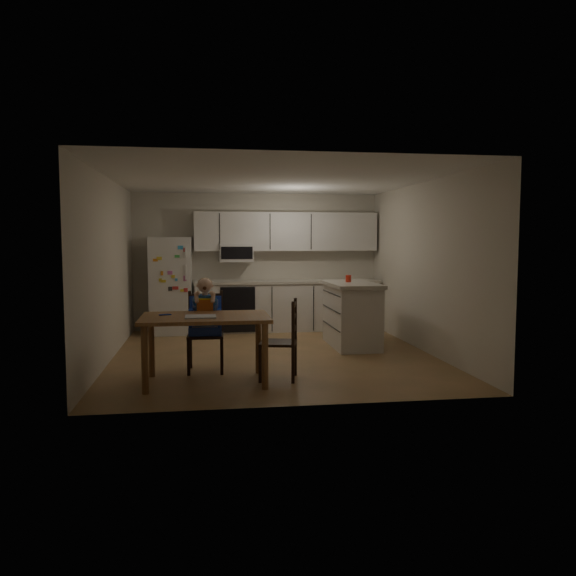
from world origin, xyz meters
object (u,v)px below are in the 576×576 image
Objects in this scene: refrigerator at (171,285)px; chair_side at (286,335)px; red_cup at (348,279)px; dining_table at (205,325)px; kitchen_island at (352,314)px; chair_booster at (205,315)px.

refrigerator reaches higher than chair_side.
chair_side is at bearing -66.72° from refrigerator.
red_cup is at bearing 161.32° from chair_side.
dining_table is at bearing -80.67° from refrigerator.
chair_side is (0.94, 0.03, -0.14)m from dining_table.
refrigerator reaches higher than kitchen_island.
chair_side is at bearing -30.12° from chair_booster.
dining_table is at bearing -136.75° from red_cup.
refrigerator is at bearing -143.50° from chair_side.
kitchen_island is 1.41× the size of chair_side.
chair_booster is (0.00, 0.62, 0.04)m from dining_table.
kitchen_island reaches higher than chair_side.
red_cup is at bearing 96.66° from kitchen_island.
red_cup is at bearing 43.25° from dining_table.
kitchen_island is 2.33m from chair_side.
chair_booster reaches higher than chair_side.
dining_table is 0.62m from chair_booster.
chair_side is (-1.29, -2.07, -0.51)m from red_cup.
refrigerator is 1.79× the size of chair_side.
kitchen_island is 12.32× the size of red_cup.
kitchen_island is 2.98m from dining_table.
refrigerator is 3.64m from dining_table.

